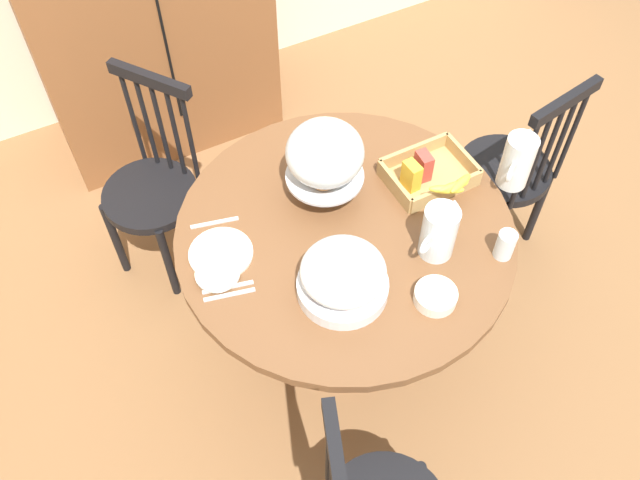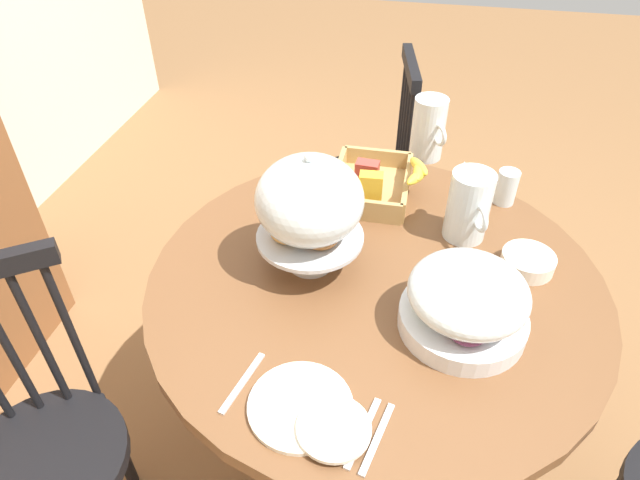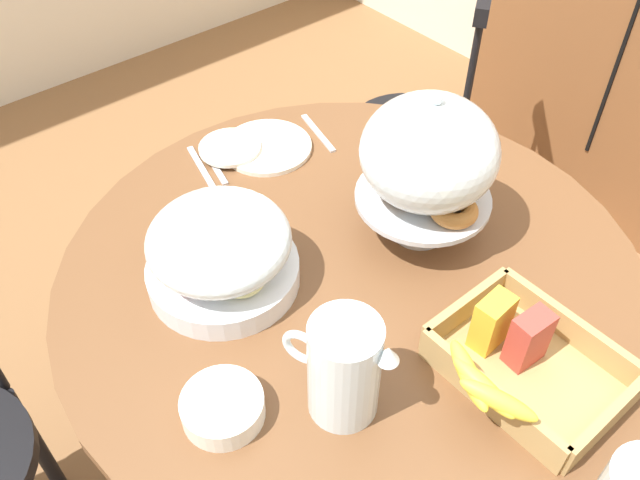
{
  "view_description": "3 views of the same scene",
  "coord_description": "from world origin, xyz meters",
  "px_view_note": "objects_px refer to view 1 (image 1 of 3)",
  "views": [
    {
      "loc": [
        -0.89,
        -1.36,
        2.63
      ],
      "look_at": [
        -0.21,
        -0.1,
        0.74
      ],
      "focal_mm": 38.5,
      "sensor_mm": 36.0,
      "label": 1
    },
    {
      "loc": [
        -1.18,
        -0.17,
        1.73
      ],
      "look_at": [
        -0.11,
        0.05,
        0.84
      ],
      "focal_mm": 30.87,
      "sensor_mm": 36.0,
      "label": 2
    },
    {
      "loc": [
        0.55,
        -0.74,
        1.74
      ],
      "look_at": [
        -0.21,
        -0.1,
        0.74
      ],
      "focal_mm": 37.42,
      "sensor_mm": 36.0,
      "label": 3
    }
  ],
  "objects_px": {
    "windsor_chair_near_window": "(509,173)",
    "milk_pitcher": "(438,234)",
    "orange_juice_pitcher": "(516,163)",
    "drinking_glass": "(505,245)",
    "cereal_basket": "(429,175)",
    "pastry_stand_with_dome": "(325,155)",
    "cereal_bowl": "(435,297)",
    "china_plate_large": "(221,253)",
    "china_plate_small": "(218,273)",
    "dining_table": "(344,264)",
    "windsor_chair_by_cabinet": "(154,191)",
    "fruit_platter_covered": "(343,277)"
  },
  "relations": [
    {
      "from": "pastry_stand_with_dome",
      "to": "china_plate_large",
      "type": "bearing_deg",
      "value": -170.3
    },
    {
      "from": "windsor_chair_near_window",
      "to": "cereal_basket",
      "type": "height_order",
      "value": "windsor_chair_near_window"
    },
    {
      "from": "windsor_chair_by_cabinet",
      "to": "pastry_stand_with_dome",
      "type": "height_order",
      "value": "pastry_stand_with_dome"
    },
    {
      "from": "windsor_chair_by_cabinet",
      "to": "fruit_platter_covered",
      "type": "bearing_deg",
      "value": -69.52
    },
    {
      "from": "orange_juice_pitcher",
      "to": "china_plate_small",
      "type": "relative_size",
      "value": 1.43
    },
    {
      "from": "windsor_chair_near_window",
      "to": "orange_juice_pitcher",
      "type": "xyz_separation_m",
      "value": [
        -0.24,
        -0.22,
        0.38
      ]
    },
    {
      "from": "windsor_chair_by_cabinet",
      "to": "cereal_basket",
      "type": "bearing_deg",
      "value": -38.83
    },
    {
      "from": "cereal_bowl",
      "to": "drinking_glass",
      "type": "height_order",
      "value": "drinking_glass"
    },
    {
      "from": "pastry_stand_with_dome",
      "to": "milk_pitcher",
      "type": "bearing_deg",
      "value": -62.41
    },
    {
      "from": "china_plate_large",
      "to": "china_plate_small",
      "type": "height_order",
      "value": "china_plate_small"
    },
    {
      "from": "pastry_stand_with_dome",
      "to": "fruit_platter_covered",
      "type": "distance_m",
      "value": 0.44
    },
    {
      "from": "fruit_platter_covered",
      "to": "china_plate_large",
      "type": "distance_m",
      "value": 0.44
    },
    {
      "from": "windsor_chair_near_window",
      "to": "milk_pitcher",
      "type": "distance_m",
      "value": 0.84
    },
    {
      "from": "fruit_platter_covered",
      "to": "cereal_basket",
      "type": "xyz_separation_m",
      "value": [
        0.51,
        0.27,
        -0.04
      ]
    },
    {
      "from": "pastry_stand_with_dome",
      "to": "cereal_bowl",
      "type": "distance_m",
      "value": 0.6
    },
    {
      "from": "pastry_stand_with_dome",
      "to": "cereal_bowl",
      "type": "bearing_deg",
      "value": -80.35
    },
    {
      "from": "dining_table",
      "to": "drinking_glass",
      "type": "bearing_deg",
      "value": -39.55
    },
    {
      "from": "drinking_glass",
      "to": "cereal_basket",
      "type": "bearing_deg",
      "value": 95.98
    },
    {
      "from": "orange_juice_pitcher",
      "to": "drinking_glass",
      "type": "bearing_deg",
      "value": -132.31
    },
    {
      "from": "dining_table",
      "to": "drinking_glass",
      "type": "height_order",
      "value": "drinking_glass"
    },
    {
      "from": "cereal_basket",
      "to": "china_plate_large",
      "type": "xyz_separation_m",
      "value": [
        -0.8,
        0.06,
        -0.04
      ]
    },
    {
      "from": "windsor_chair_near_window",
      "to": "china_plate_large",
      "type": "bearing_deg",
      "value": -178.89
    },
    {
      "from": "orange_juice_pitcher",
      "to": "cereal_basket",
      "type": "xyz_separation_m",
      "value": [
        -0.27,
        0.14,
        -0.06
      ]
    },
    {
      "from": "cereal_basket",
      "to": "cereal_bowl",
      "type": "relative_size",
      "value": 2.26
    },
    {
      "from": "dining_table",
      "to": "milk_pitcher",
      "type": "relative_size",
      "value": 5.86
    },
    {
      "from": "drinking_glass",
      "to": "pastry_stand_with_dome",
      "type": "bearing_deg",
      "value": 127.54
    },
    {
      "from": "windsor_chair_near_window",
      "to": "china_plate_small",
      "type": "relative_size",
      "value": 6.5
    },
    {
      "from": "dining_table",
      "to": "drinking_glass",
      "type": "relative_size",
      "value": 10.9
    },
    {
      "from": "cereal_bowl",
      "to": "milk_pitcher",
      "type": "bearing_deg",
      "value": 55.67
    },
    {
      "from": "dining_table",
      "to": "drinking_glass",
      "type": "distance_m",
      "value": 0.61
    },
    {
      "from": "milk_pitcher",
      "to": "cereal_bowl",
      "type": "relative_size",
      "value": 1.46
    },
    {
      "from": "cereal_bowl",
      "to": "drinking_glass",
      "type": "xyz_separation_m",
      "value": [
        0.31,
        0.04,
        0.03
      ]
    },
    {
      "from": "fruit_platter_covered",
      "to": "orange_juice_pitcher",
      "type": "height_order",
      "value": "orange_juice_pitcher"
    },
    {
      "from": "dining_table",
      "to": "fruit_platter_covered",
      "type": "relative_size",
      "value": 4.0
    },
    {
      "from": "dining_table",
      "to": "orange_juice_pitcher",
      "type": "bearing_deg",
      "value": -8.03
    },
    {
      "from": "dining_table",
      "to": "windsor_chair_near_window",
      "type": "xyz_separation_m",
      "value": [
        0.89,
        0.13,
        -0.07
      ]
    },
    {
      "from": "orange_juice_pitcher",
      "to": "china_plate_large",
      "type": "distance_m",
      "value": 1.1
    },
    {
      "from": "dining_table",
      "to": "china_plate_large",
      "type": "distance_m",
      "value": 0.49
    },
    {
      "from": "china_plate_small",
      "to": "drinking_glass",
      "type": "relative_size",
      "value": 1.36
    },
    {
      "from": "windsor_chair_by_cabinet",
      "to": "pastry_stand_with_dome",
      "type": "xyz_separation_m",
      "value": [
        0.51,
        -0.57,
        0.49
      ]
    },
    {
      "from": "dining_table",
      "to": "cereal_bowl",
      "type": "height_order",
      "value": "cereal_bowl"
    },
    {
      "from": "orange_juice_pitcher",
      "to": "cereal_basket",
      "type": "relative_size",
      "value": 0.68
    },
    {
      "from": "windsor_chair_near_window",
      "to": "cereal_bowl",
      "type": "height_order",
      "value": "windsor_chair_near_window"
    },
    {
      "from": "windsor_chair_near_window",
      "to": "orange_juice_pitcher",
      "type": "distance_m",
      "value": 0.5
    },
    {
      "from": "dining_table",
      "to": "cereal_bowl",
      "type": "relative_size",
      "value": 8.56
    },
    {
      "from": "milk_pitcher",
      "to": "drinking_glass",
      "type": "relative_size",
      "value": 1.86
    },
    {
      "from": "orange_juice_pitcher",
      "to": "cereal_bowl",
      "type": "relative_size",
      "value": 1.53
    },
    {
      "from": "windsor_chair_by_cabinet",
      "to": "cereal_bowl",
      "type": "height_order",
      "value": "windsor_chair_by_cabinet"
    },
    {
      "from": "pastry_stand_with_dome",
      "to": "china_plate_large",
      "type": "distance_m",
      "value": 0.49
    },
    {
      "from": "china_plate_large",
      "to": "drinking_glass",
      "type": "height_order",
      "value": "drinking_glass"
    }
  ]
}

